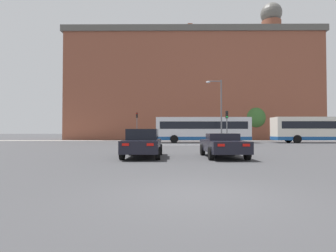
# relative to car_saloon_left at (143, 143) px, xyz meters

# --- Properties ---
(ground_plane) EXTENTS (400.00, 400.00, 0.00)m
(ground_plane) POSITION_rel_car_saloon_left_xyz_m (2.04, -8.43, -0.76)
(ground_plane) COLOR #3D3D3F
(stop_line_strip) EXTENTS (8.44, 0.30, 0.01)m
(stop_line_strip) POSITION_rel_car_saloon_left_xyz_m (2.04, 13.47, -0.76)
(stop_line_strip) COLOR silver
(stop_line_strip) RESTS_ON ground_plane
(far_pavement) EXTENTS (69.38, 2.50, 0.01)m
(far_pavement) POSITION_rel_car_saloon_left_xyz_m (2.04, 27.40, -0.76)
(far_pavement) COLOR #A09B91
(far_pavement) RESTS_ON ground_plane
(brick_civic_building) EXTENTS (46.00, 12.01, 26.32)m
(brick_civic_building) POSITION_rel_car_saloon_left_xyz_m (5.73, 36.25, 9.32)
(brick_civic_building) COLOR brown
(brick_civic_building) RESTS_ON ground_plane
(car_saloon_left) EXTENTS (1.97, 4.33, 1.51)m
(car_saloon_left) POSITION_rel_car_saloon_left_xyz_m (0.00, 0.00, 0.00)
(car_saloon_left) COLOR black
(car_saloon_left) RESTS_ON ground_plane
(car_roadster_right) EXTENTS (2.07, 4.36, 1.28)m
(car_roadster_right) POSITION_rel_car_saloon_left_xyz_m (4.27, -0.03, -0.10)
(car_roadster_right) COLOR black
(car_roadster_right) RESTS_ON ground_plane
(bus_crossing_lead) EXTENTS (11.70, 2.67, 3.20)m
(bus_crossing_lead) POSITION_rel_car_saloon_left_xyz_m (5.57, 19.09, 0.96)
(bus_crossing_lead) COLOR silver
(bus_crossing_lead) RESTS_ON ground_plane
(bus_crossing_trailing) EXTENTS (12.52, 2.65, 3.23)m
(bus_crossing_trailing) POSITION_rel_car_saloon_left_xyz_m (20.80, 19.11, 0.98)
(bus_crossing_trailing) COLOR silver
(bus_crossing_trailing) RESTS_ON ground_plane
(traffic_light_near_right) EXTENTS (0.26, 0.31, 3.66)m
(traffic_light_near_right) POSITION_rel_car_saloon_left_xyz_m (7.66, 14.49, 1.73)
(traffic_light_near_right) COLOR slate
(traffic_light_near_right) RESTS_ON ground_plane
(traffic_light_far_left) EXTENTS (0.26, 0.31, 4.38)m
(traffic_light_far_left) POSITION_rel_car_saloon_left_xyz_m (-3.70, 26.60, 2.17)
(traffic_light_far_left) COLOR slate
(traffic_light_far_left) RESTS_ON ground_plane
(street_lamp_junction) EXTENTS (1.84, 0.36, 7.36)m
(street_lamp_junction) POSITION_rel_car_saloon_left_xyz_m (7.05, 15.95, 3.69)
(street_lamp_junction) COLOR slate
(street_lamp_junction) RESTS_ON ground_plane
(pedestrian_waiting) EXTENTS (0.33, 0.45, 1.60)m
(pedestrian_waiting) POSITION_rel_car_saloon_left_xyz_m (11.74, 27.33, 0.17)
(pedestrian_waiting) COLOR #333851
(pedestrian_waiting) RESTS_ON ground_plane
(pedestrian_walking_east) EXTENTS (0.44, 0.44, 1.61)m
(pedestrian_walking_east) POSITION_rel_car_saloon_left_xyz_m (2.37, 27.17, 0.17)
(pedestrian_walking_east) COLOR #333851
(pedestrian_walking_east) RESTS_ON ground_plane
(tree_by_building) EXTENTS (3.96, 3.96, 5.92)m
(tree_by_building) POSITION_rel_car_saloon_left_xyz_m (16.13, 31.62, 3.06)
(tree_by_building) COLOR #4C3823
(tree_by_building) RESTS_ON ground_plane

